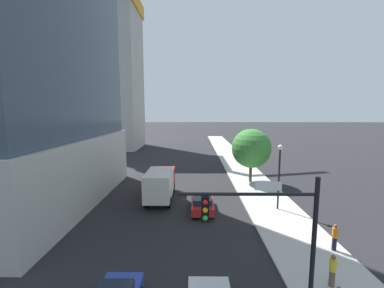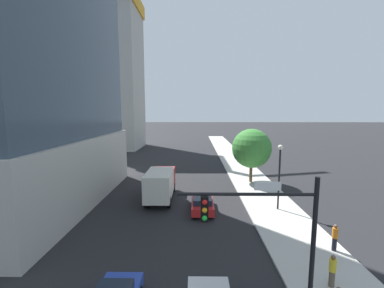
{
  "view_description": "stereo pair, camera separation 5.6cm",
  "coord_description": "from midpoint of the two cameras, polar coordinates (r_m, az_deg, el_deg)",
  "views": [
    {
      "loc": [
        1.01,
        -7.68,
        8.85
      ],
      "look_at": [
        0.81,
        10.61,
        6.45
      ],
      "focal_mm": 23.37,
      "sensor_mm": 36.0,
      "label": 1
    },
    {
      "loc": [
        1.06,
        -7.68,
        8.85
      ],
      "look_at": [
        0.81,
        10.61,
        6.45
      ],
      "focal_mm": 23.37,
      "sensor_mm": 36.0,
      "label": 2
    }
  ],
  "objects": [
    {
      "name": "traffic_light_pole",
      "position": [
        11.41,
        16.68,
        -16.8
      ],
      "size": [
        5.86,
        0.48,
        6.03
      ],
      "color": "black",
      "rests_on": "sidewalk"
    },
    {
      "name": "sidewalk",
      "position": [
        29.89,
        14.72,
        -9.86
      ],
      "size": [
        4.94,
        120.0,
        0.15
      ],
      "primitive_type": "cube",
      "color": "#B2AFA8",
      "rests_on": "ground"
    },
    {
      "name": "street_lamp",
      "position": [
        23.33,
        19.42,
        -5.07
      ],
      "size": [
        0.44,
        0.44,
        5.82
      ],
      "color": "black",
      "rests_on": "sidewalk"
    },
    {
      "name": "box_truck",
      "position": [
        25.43,
        -7.13,
        -8.78
      ],
      "size": [
        2.41,
        6.66,
        3.1
      ],
      "color": "#B21E1E",
      "rests_on": "ground"
    },
    {
      "name": "construction_building",
      "position": [
        64.08,
        -17.58,
        16.11
      ],
      "size": [
        22.03,
        13.35,
        44.25
      ],
      "color": "#B2AFA8",
      "rests_on": "ground"
    },
    {
      "name": "car_red",
      "position": [
        22.8,
        2.44,
        -13.42
      ],
      "size": [
        1.92,
        4.2,
        1.43
      ],
      "color": "red",
      "rests_on": "ground"
    },
    {
      "name": "pedestrian_yellow_shirt",
      "position": [
        15.57,
        29.48,
        -23.84
      ],
      "size": [
        0.34,
        0.34,
        1.66
      ],
      "color": "brown",
      "rests_on": "sidewalk"
    },
    {
      "name": "street_tree",
      "position": [
        31.45,
        13.5,
        -0.98
      ],
      "size": [
        4.8,
        4.8,
        6.6
      ],
      "color": "brown",
      "rests_on": "sidewalk"
    },
    {
      "name": "pedestrian_orange_shirt",
      "position": [
        18.93,
        29.88,
        -17.98
      ],
      "size": [
        0.34,
        0.34,
        1.72
      ],
      "color": "black",
      "rests_on": "sidewalk"
    }
  ]
}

